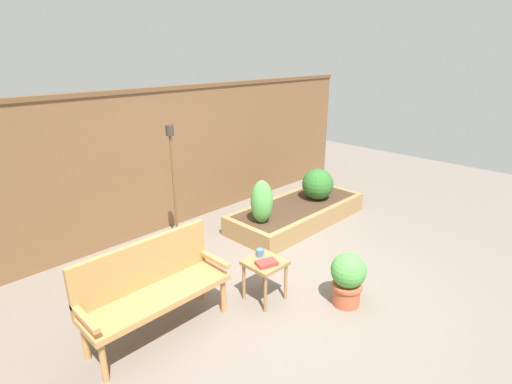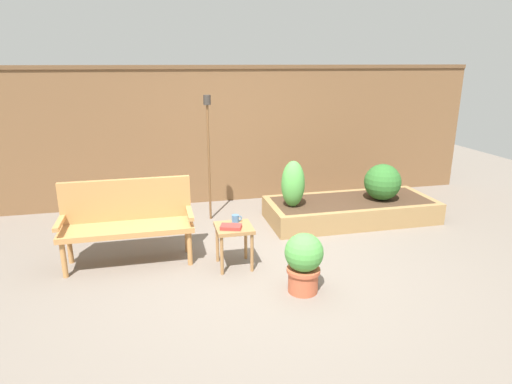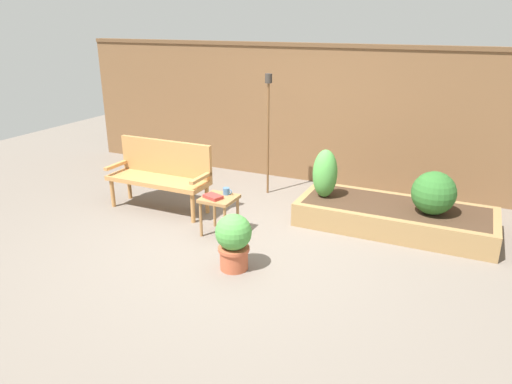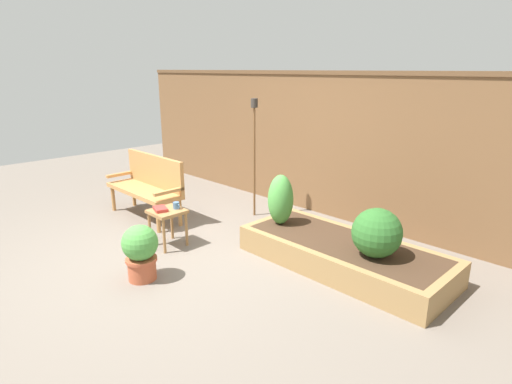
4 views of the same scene
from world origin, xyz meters
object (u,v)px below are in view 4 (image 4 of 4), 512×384
(side_table, at_px, (167,216))
(book_on_table, at_px, (160,209))
(garden_bench, at_px, (149,182))
(potted_boxwood, at_px, (141,250))
(shrub_near_bench, at_px, (281,200))
(tiki_torch, at_px, (254,138))
(shrub_far_corner, at_px, (377,233))
(cup_on_table, at_px, (176,205))

(side_table, distance_m, book_on_table, 0.13)
(garden_bench, bearing_deg, potted_boxwood, -33.59)
(side_table, height_order, potted_boxwood, potted_boxwood)
(shrub_near_bench, distance_m, tiki_torch, 1.35)
(side_table, xyz_separation_m, tiki_torch, (-0.06, 1.59, 0.81))
(garden_bench, bearing_deg, book_on_table, -24.22)
(book_on_table, distance_m, tiki_torch, 1.80)
(garden_bench, relative_size, book_on_table, 6.50)
(garden_bench, height_order, shrub_near_bench, garden_bench)
(potted_boxwood, distance_m, shrub_far_corner, 2.48)
(side_table, height_order, book_on_table, book_on_table)
(book_on_table, relative_size, shrub_far_corner, 0.43)
(book_on_table, xyz_separation_m, tiki_torch, (-0.01, 1.66, 0.71))
(potted_boxwood, bearing_deg, book_on_table, 133.60)
(garden_bench, xyz_separation_m, potted_boxwood, (1.71, -1.13, -0.21))
(shrub_far_corner, distance_m, tiki_torch, 2.55)
(cup_on_table, bearing_deg, shrub_near_bench, 43.09)
(side_table, relative_size, book_on_table, 2.17)
(book_on_table, bearing_deg, tiki_torch, 109.03)
(garden_bench, height_order, cup_on_table, garden_bench)
(book_on_table, xyz_separation_m, shrub_far_corner, (2.39, 1.08, 0.06))
(garden_bench, xyz_separation_m, tiki_torch, (1.08, 1.17, 0.66))
(shrub_near_bench, xyz_separation_m, tiki_torch, (-1.06, 0.58, 0.59))
(shrub_near_bench, bearing_deg, cup_on_table, -136.91)
(cup_on_table, bearing_deg, tiki_torch, 93.87)
(shrub_near_bench, bearing_deg, book_on_table, -134.10)
(side_table, bearing_deg, garden_bench, 159.42)
(potted_boxwood, relative_size, tiki_torch, 0.35)
(side_table, height_order, tiki_torch, tiki_torch)
(cup_on_table, bearing_deg, shrub_far_corner, 21.34)
(book_on_table, bearing_deg, shrub_near_bench, 64.43)
(potted_boxwood, relative_size, shrub_far_corner, 1.18)
(side_table, distance_m, cup_on_table, 0.18)
(book_on_table, distance_m, potted_boxwood, 0.90)
(garden_bench, distance_m, potted_boxwood, 2.06)
(shrub_near_bench, bearing_deg, side_table, -134.65)
(side_table, relative_size, cup_on_table, 4.12)
(garden_bench, distance_m, book_on_table, 1.20)
(shrub_near_bench, height_order, tiki_torch, tiki_torch)
(shrub_far_corner, bearing_deg, shrub_near_bench, 180.00)
(cup_on_table, height_order, shrub_near_bench, shrub_near_bench)
(cup_on_table, xyz_separation_m, shrub_far_corner, (2.30, 0.90, 0.04))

